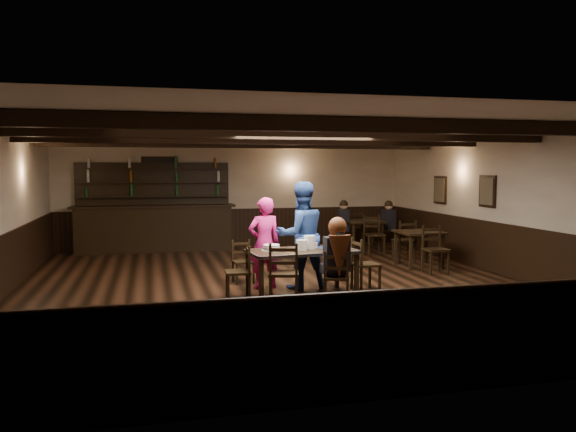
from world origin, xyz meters
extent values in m
plane|color=black|center=(0.00, 0.00, 0.00)|extent=(10.00, 10.00, 0.00)
cube|color=beige|center=(0.00, 5.00, 1.35)|extent=(9.00, 0.02, 2.70)
cube|color=beige|center=(0.00, -5.00, 1.35)|extent=(9.00, 0.02, 2.70)
cube|color=beige|center=(4.50, 0.00, 1.35)|extent=(0.02, 10.00, 2.70)
cube|color=silver|center=(0.00, 0.00, 2.70)|extent=(9.00, 10.00, 0.02)
cube|color=black|center=(0.00, 4.97, 0.50)|extent=(9.00, 0.04, 1.00)
cube|color=black|center=(0.00, -4.97, 0.50)|extent=(9.00, 0.04, 1.00)
cube|color=black|center=(-4.47, 0.00, 0.50)|extent=(0.04, 10.00, 1.00)
cube|color=black|center=(4.47, 0.00, 0.50)|extent=(0.04, 10.00, 1.00)
cube|color=black|center=(-1.90, 4.97, 1.85)|extent=(0.90, 0.03, 1.00)
cube|color=black|center=(-1.90, 4.95, 1.85)|extent=(0.80, 0.02, 0.90)
cube|color=black|center=(4.47, 0.50, 1.60)|extent=(0.03, 0.55, 0.65)
cube|color=#72664C|center=(4.45, 0.50, 1.60)|extent=(0.02, 0.45, 0.55)
cube|color=black|center=(4.47, 2.40, 1.55)|extent=(0.03, 0.55, 0.65)
cube|color=#72664C|center=(4.45, 2.40, 1.55)|extent=(0.02, 0.45, 0.55)
cube|color=black|center=(0.00, -3.00, 2.60)|extent=(8.90, 0.18, 0.18)
cube|color=black|center=(0.00, -1.00, 2.60)|extent=(8.90, 0.18, 0.18)
cube|color=black|center=(0.00, 1.00, 2.60)|extent=(8.90, 0.18, 0.18)
cube|color=black|center=(0.00, 3.00, 2.60)|extent=(8.90, 0.18, 0.18)
cube|color=black|center=(-0.54, -1.32, 0.35)|extent=(0.07, 0.07, 0.71)
cube|color=black|center=(-0.62, -0.58, 0.35)|extent=(0.07, 0.07, 0.71)
cube|color=black|center=(1.05, -1.15, 0.35)|extent=(0.07, 0.07, 0.71)
cube|color=black|center=(0.97, -0.41, 0.35)|extent=(0.07, 0.07, 0.71)
cube|color=black|center=(0.22, -0.86, 0.73)|extent=(1.81, 1.04, 0.04)
cube|color=#A5A8AD|center=(0.17, -0.45, 0.73)|extent=(1.72, 0.22, 0.05)
cube|color=#A5A8AD|center=(0.26, -1.28, 0.73)|extent=(1.72, 0.22, 0.05)
cube|color=#A5A8AD|center=(1.06, -0.77, 0.73)|extent=(0.12, 0.86, 0.05)
cube|color=#A5A8AD|center=(-0.63, -0.96, 0.73)|extent=(0.12, 0.86, 0.05)
cube|color=black|center=(0.02, -1.26, 0.23)|extent=(0.05, 0.05, 0.46)
cube|color=black|center=(-0.07, -1.62, 0.23)|extent=(0.05, 0.05, 0.46)
cube|color=black|center=(-0.36, -1.17, 0.23)|extent=(0.05, 0.05, 0.46)
cube|color=black|center=(-0.45, -1.53, 0.23)|extent=(0.05, 0.05, 0.46)
cube|color=black|center=(-0.21, -1.39, 0.48)|extent=(0.54, 0.53, 0.04)
cube|color=black|center=(-0.26, -1.57, 0.73)|extent=(0.45, 0.15, 0.48)
cube|color=black|center=(-0.26, -1.57, 0.68)|extent=(0.38, 0.12, 0.05)
cube|color=black|center=(-0.26, -1.57, 0.87)|extent=(0.38, 0.12, 0.05)
cube|color=black|center=(0.78, -1.48, 0.20)|extent=(0.04, 0.04, 0.40)
cube|color=black|center=(0.67, -1.78, 0.20)|extent=(0.04, 0.04, 0.40)
cube|color=black|center=(0.46, -1.37, 0.20)|extent=(0.04, 0.04, 0.40)
cube|color=black|center=(0.35, -1.67, 0.20)|extent=(0.04, 0.04, 0.40)
cube|color=black|center=(0.57, -1.57, 0.42)|extent=(0.50, 0.48, 0.04)
cube|color=black|center=(0.51, -1.72, 0.63)|extent=(0.38, 0.16, 0.42)
cube|color=black|center=(0.51, -1.72, 0.59)|extent=(0.32, 0.14, 0.05)
cube|color=black|center=(0.51, -1.72, 0.76)|extent=(0.32, 0.14, 0.05)
cube|color=black|center=(-0.98, -0.67, 0.21)|extent=(0.04, 0.04, 0.41)
cube|color=black|center=(-0.65, -0.69, 0.21)|extent=(0.04, 0.04, 0.41)
cube|color=black|center=(-1.00, -1.02, 0.21)|extent=(0.04, 0.04, 0.41)
cube|color=black|center=(-0.67, -1.04, 0.21)|extent=(0.04, 0.04, 0.41)
cube|color=black|center=(-0.83, -0.85, 0.43)|extent=(0.41, 0.43, 0.04)
cube|color=black|center=(-0.66, -0.86, 0.65)|extent=(0.06, 0.41, 0.43)
cube|color=black|center=(-0.66, -0.86, 0.61)|extent=(0.04, 0.35, 0.05)
cube|color=black|center=(-0.66, -0.86, 0.78)|extent=(0.04, 0.35, 0.05)
cube|color=black|center=(1.55, -0.93, 0.22)|extent=(0.04, 0.04, 0.43)
cube|color=black|center=(1.21, -0.96, 0.22)|extent=(0.04, 0.04, 0.43)
cube|color=black|center=(1.52, -0.57, 0.22)|extent=(0.04, 0.04, 0.43)
cube|color=black|center=(1.18, -0.60, 0.22)|extent=(0.04, 0.04, 0.43)
cube|color=black|center=(1.36, -0.77, 0.45)|extent=(0.43, 0.45, 0.04)
cube|color=black|center=(1.19, -0.78, 0.68)|extent=(0.07, 0.42, 0.45)
cube|color=black|center=(1.19, -0.78, 0.63)|extent=(0.06, 0.36, 0.05)
cube|color=black|center=(1.19, -0.78, 0.81)|extent=(0.06, 0.36, 0.05)
cube|color=black|center=(-0.69, 0.20, 0.18)|extent=(0.03, 0.03, 0.37)
cube|color=black|center=(-0.71, 0.49, 0.18)|extent=(0.03, 0.03, 0.37)
cube|color=black|center=(-0.38, 0.23, 0.18)|extent=(0.03, 0.03, 0.37)
cube|color=black|center=(-0.41, 0.52, 0.18)|extent=(0.03, 0.03, 0.37)
cube|color=black|center=(-0.55, 0.36, 0.39)|extent=(0.39, 0.38, 0.03)
cube|color=black|center=(-0.56, 0.51, 0.58)|extent=(0.36, 0.07, 0.39)
cube|color=black|center=(-0.56, 0.51, 0.54)|extent=(0.31, 0.05, 0.04)
cube|color=black|center=(-0.56, 0.51, 0.69)|extent=(0.31, 0.05, 0.04)
imported|color=#FC2480|center=(-0.26, -0.15, 0.79)|extent=(0.62, 0.45, 1.57)
imported|color=navy|center=(0.36, -0.29, 0.92)|extent=(0.96, 0.79, 1.84)
cube|color=black|center=(0.57, -1.44, 0.53)|extent=(0.35, 0.35, 0.14)
cube|color=black|center=(0.57, -1.57, 0.78)|extent=(0.37, 0.22, 0.52)
cylinder|color=black|center=(0.57, -1.57, 1.02)|extent=(0.11, 0.37, 0.37)
sphere|color=#D8A384|center=(0.57, -1.57, 1.18)|extent=(0.23, 0.23, 0.23)
sphere|color=#39170D|center=(0.57, -1.61, 1.19)|extent=(0.28, 0.28, 0.28)
cone|color=#39170D|center=(0.57, -1.72, 0.76)|extent=(0.22, 0.22, 0.66)
cylinder|color=white|center=(-0.28, -0.84, 0.76)|extent=(0.32, 0.32, 0.01)
cylinder|color=white|center=(-0.28, -0.84, 0.81)|extent=(0.26, 0.26, 0.09)
cylinder|color=silver|center=(-0.28, -0.84, 0.79)|extent=(0.28, 0.28, 0.04)
cylinder|color=white|center=(0.20, -0.91, 0.84)|extent=(0.18, 0.18, 0.17)
cylinder|color=white|center=(0.36, -0.80, 0.86)|extent=(0.19, 0.19, 0.22)
cylinder|color=#A5A8AD|center=(0.31, -0.75, 0.77)|extent=(0.05, 0.05, 0.03)
sphere|color=orange|center=(0.31, -0.75, 0.79)|extent=(0.03, 0.03, 0.03)
cylinder|color=silver|center=(0.57, -0.94, 0.80)|extent=(0.04, 0.04, 0.10)
cylinder|color=#A5A8AD|center=(0.68, -0.91, 0.80)|extent=(0.04, 0.04, 0.10)
cylinder|color=silver|center=(0.48, -0.74, 0.80)|extent=(0.06, 0.06, 0.10)
cube|color=maroon|center=(0.73, -0.96, 0.75)|extent=(0.38, 0.34, 0.00)
cube|color=#0F204E|center=(0.70, -0.71, 0.75)|extent=(0.35, 0.27, 0.00)
cube|color=black|center=(-2.06, 4.65, 0.55)|extent=(3.74, 0.60, 1.10)
cube|color=black|center=(-2.06, 4.65, 1.12)|extent=(3.94, 0.70, 0.05)
cube|color=black|center=(-2.06, 4.92, 1.10)|extent=(3.74, 0.10, 2.20)
cube|color=black|center=(-2.06, 4.82, 1.35)|extent=(3.64, 0.22, 0.03)
cube|color=black|center=(-2.06, 4.82, 1.70)|extent=(3.64, 0.22, 0.03)
cube|color=black|center=(-2.06, 4.82, 2.05)|extent=(3.64, 0.22, 0.03)
cube|color=black|center=(3.30, 1.12, 0.73)|extent=(0.87, 0.87, 0.04)
cube|color=black|center=(2.94, 0.76, 0.35)|extent=(0.05, 0.05, 0.71)
cube|color=black|center=(2.94, 1.48, 0.35)|extent=(0.05, 0.05, 0.71)
cube|color=black|center=(3.65, 0.76, 0.35)|extent=(0.05, 0.05, 0.71)
cube|color=black|center=(3.66, 1.48, 0.35)|extent=(0.05, 0.05, 0.71)
cube|color=black|center=(3.03, 3.61, 0.73)|extent=(0.93, 0.93, 0.04)
cube|color=black|center=(2.64, 3.26, 0.35)|extent=(0.06, 0.06, 0.71)
cube|color=black|center=(2.68, 3.99, 0.35)|extent=(0.06, 0.06, 0.71)
cube|color=black|center=(3.37, 3.22, 0.35)|extent=(0.06, 0.06, 0.71)
cube|color=black|center=(3.41, 3.95, 0.35)|extent=(0.06, 0.06, 0.71)
cube|color=black|center=(2.58, 3.82, 0.75)|extent=(0.29, 0.41, 0.55)
sphere|color=#D8A384|center=(2.58, 3.82, 1.12)|extent=(0.21, 0.21, 0.21)
sphere|color=black|center=(2.58, 3.82, 1.15)|extent=(0.22, 0.22, 0.22)
cube|color=black|center=(3.76, 3.73, 0.74)|extent=(0.28, 0.40, 0.53)
sphere|color=#D8A384|center=(3.76, 3.73, 1.10)|extent=(0.21, 0.21, 0.21)
sphere|color=black|center=(3.76, 3.73, 1.13)|extent=(0.22, 0.22, 0.22)
camera|label=1|loc=(-2.15, -9.53, 2.09)|focal=35.00mm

